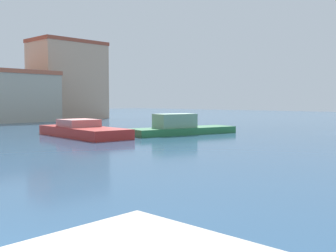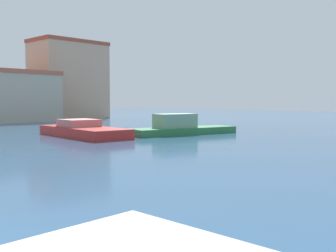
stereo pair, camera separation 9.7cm
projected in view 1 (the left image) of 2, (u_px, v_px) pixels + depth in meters
name	position (u px, v px, depth m)	size (l,w,h in m)	color
water	(68.00, 136.00, 29.96)	(160.00, 160.00, 0.00)	#2D5175
motorboat_red_far_left	(82.00, 130.00, 29.61)	(4.08, 9.10, 1.24)	#B22823
motorboat_green_distant_north	(180.00, 127.00, 31.49)	(9.21, 4.47, 1.62)	#28703D
yacht_club	(2.00, 96.00, 49.92)	(11.73, 9.15, 6.35)	#B2A893
waterfront_apartments	(68.00, 80.00, 58.60)	(10.28, 6.44, 11.28)	tan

